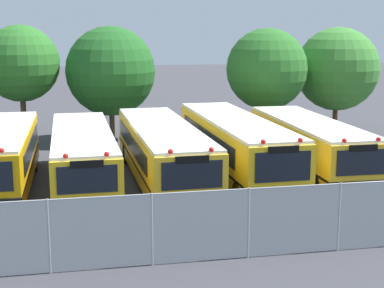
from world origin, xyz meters
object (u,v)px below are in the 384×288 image
at_px(tree_4, 336,68).
at_px(school_bus_3, 235,146).
at_px(tree_2, 109,72).
at_px(school_bus_1, 83,156).
at_px(tree_1, 24,63).
at_px(school_bus_0, 0,157).
at_px(tree_3, 268,69).
at_px(school_bus_2, 163,151).
at_px(school_bus_4, 309,145).

bearing_deg(tree_4, school_bus_3, -132.72).
bearing_deg(tree_4, tree_2, 179.33).
xyz_separation_m(school_bus_1, tree_1, (-2.97, 10.54, 3.22)).
height_order(school_bus_0, tree_3, tree_3).
bearing_deg(school_bus_2, tree_4, -142.63).
distance_m(school_bus_3, school_bus_4, 3.46).
bearing_deg(school_bus_4, tree_2, -50.09).
bearing_deg(tree_2, school_bus_4, -50.83).
bearing_deg(tree_3, school_bus_4, -96.02).
xyz_separation_m(school_bus_0, tree_2, (5.03, 10.18, 2.57)).
xyz_separation_m(tree_3, tree_4, (4.83, 1.21, -0.13)).
bearing_deg(tree_2, tree_3, -8.55).
xyz_separation_m(school_bus_3, school_bus_4, (3.46, 0.06, -0.11)).
bearing_deg(tree_3, school_bus_1, -140.89).
bearing_deg(tree_2, school_bus_1, -99.87).
bearing_deg(tree_4, tree_1, 178.55).
distance_m(school_bus_2, tree_4, 16.07).
xyz_separation_m(school_bus_2, tree_3, (7.54, 8.70, 2.79)).
xyz_separation_m(school_bus_4, tree_2, (-8.20, 10.07, 2.62)).
bearing_deg(tree_1, tree_4, -1.45).
bearing_deg(school_bus_3, tree_3, -117.81).
bearing_deg(school_bus_1, school_bus_2, -178.14).
distance_m(tree_2, tree_4, 13.95).
bearing_deg(tree_2, school_bus_0, -116.29).
height_order(school_bus_2, tree_2, tree_2).
xyz_separation_m(school_bus_1, school_bus_3, (6.53, 0.11, 0.14)).
height_order(tree_2, tree_4, tree_2).
relative_size(tree_1, tree_4, 1.02).
distance_m(school_bus_2, school_bus_4, 6.63).
bearing_deg(tree_1, school_bus_3, -47.70).
xyz_separation_m(school_bus_4, tree_1, (-12.95, 10.38, 3.19)).
distance_m(school_bus_1, tree_1, 11.41).
relative_size(school_bus_2, tree_3, 1.79).
bearing_deg(tree_2, tree_1, 176.27).
distance_m(school_bus_2, school_bus_3, 3.17).
height_order(school_bus_1, school_bus_2, school_bus_2).
height_order(school_bus_3, tree_2, tree_2).
height_order(school_bus_4, tree_4, tree_4).
bearing_deg(tree_1, school_bus_4, -38.71).
relative_size(school_bus_3, tree_2, 1.74).
distance_m(school_bus_0, school_bus_4, 13.23).
height_order(school_bus_1, tree_4, tree_4).
xyz_separation_m(school_bus_2, tree_1, (-6.32, 10.38, 3.18)).
bearing_deg(school_bus_4, school_bus_3, 1.67).
bearing_deg(school_bus_0, tree_3, -147.95).
bearing_deg(school_bus_2, school_bus_0, -0.44).
distance_m(tree_2, tree_3, 9.22).
relative_size(school_bus_4, tree_3, 1.59).
xyz_separation_m(school_bus_3, tree_1, (-9.49, 10.44, 3.08)).
distance_m(tree_1, tree_2, 4.79).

